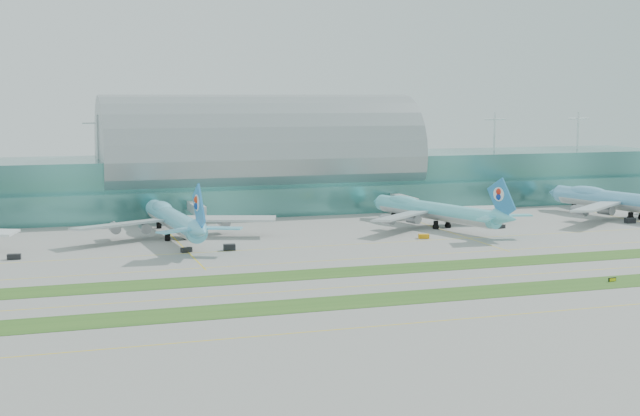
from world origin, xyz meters
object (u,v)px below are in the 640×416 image
object	(u,v)px
airliner_d	(626,200)
taxiway_sign_east	(612,280)
airliner_c	(434,210)
airliner_b	(174,218)
terminal	(261,171)

from	to	relation	value
airliner_d	taxiway_sign_east	world-z (taller)	airliner_d
airliner_c	airliner_d	size ratio (longest dim) A/B	0.88
airliner_b	taxiway_sign_east	distance (m)	128.73
terminal	taxiway_sign_east	bearing A→B (deg)	-74.08
terminal	airliner_b	world-z (taller)	terminal
terminal	airliner_d	distance (m)	133.00
airliner_c	airliner_d	distance (m)	72.25
terminal	airliner_c	bearing A→B (deg)	-56.89
airliner_b	airliner_c	world-z (taller)	airliner_b
terminal	taxiway_sign_east	world-z (taller)	terminal
airliner_d	taxiway_sign_east	size ratio (longest dim) A/B	32.40
airliner_c	airliner_d	world-z (taller)	airliner_d
terminal	airliner_c	world-z (taller)	terminal
taxiway_sign_east	terminal	bearing A→B (deg)	95.67
terminal	airliner_c	size ratio (longest dim) A/B	5.18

